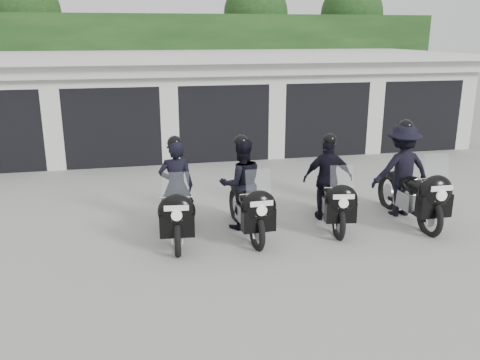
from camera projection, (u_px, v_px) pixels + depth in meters
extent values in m
plane|color=gray|center=(277.00, 230.00, 9.67)|extent=(80.00, 80.00, 0.00)
cube|color=silver|center=(208.00, 100.00, 17.26)|extent=(16.00, 6.00, 2.80)
cube|color=silver|center=(208.00, 56.00, 16.65)|extent=(16.40, 6.80, 0.16)
cube|color=silver|center=(225.00, 69.00, 13.86)|extent=(16.40, 0.12, 0.40)
cube|color=black|center=(224.00, 157.00, 14.78)|extent=(16.00, 0.06, 0.24)
cube|color=black|center=(2.00, 124.00, 14.40)|extent=(2.60, 2.60, 2.20)
cube|color=silver|center=(53.00, 118.00, 13.64)|extent=(0.50, 0.50, 2.80)
cube|color=black|center=(114.00, 121.00, 15.03)|extent=(2.60, 2.60, 2.20)
cube|color=silver|center=(109.00, 75.00, 13.65)|extent=(2.60, 0.50, 0.60)
cube|color=silver|center=(169.00, 114.00, 14.27)|extent=(0.50, 0.50, 2.80)
cube|color=black|center=(217.00, 117.00, 15.65)|extent=(2.60, 2.60, 2.20)
cube|color=silver|center=(223.00, 74.00, 14.27)|extent=(2.60, 0.50, 0.60)
cube|color=silver|center=(275.00, 111.00, 14.90)|extent=(0.50, 0.50, 2.80)
cube|color=black|center=(312.00, 114.00, 16.28)|extent=(2.60, 2.60, 2.20)
cube|color=silver|center=(326.00, 72.00, 14.90)|extent=(2.60, 0.50, 0.60)
cube|color=silver|center=(372.00, 108.00, 15.52)|extent=(0.50, 0.50, 2.80)
cube|color=black|center=(400.00, 111.00, 16.91)|extent=(2.60, 2.60, 2.20)
cube|color=silver|center=(422.00, 70.00, 15.53)|extent=(2.60, 0.50, 0.60)
cube|color=silver|center=(462.00, 105.00, 16.15)|extent=(0.50, 0.50, 2.80)
cube|color=black|center=(193.00, 69.00, 20.80)|extent=(20.00, 2.00, 4.30)
sphere|color=black|center=(25.00, 12.00, 20.26)|extent=(2.80, 2.80, 2.80)
cylinder|color=black|center=(33.00, 82.00, 21.03)|extent=(0.24, 0.24, 3.30)
sphere|color=black|center=(256.00, 14.00, 22.18)|extent=(2.80, 2.80, 2.80)
cylinder|color=black|center=(255.00, 77.00, 22.95)|extent=(0.24, 0.24, 3.30)
sphere|color=black|center=(352.00, 14.00, 23.09)|extent=(2.80, 2.80, 2.80)
cylinder|color=black|center=(348.00, 76.00, 23.86)|extent=(0.24, 0.24, 3.30)
torus|color=black|center=(178.00, 236.00, 8.56)|extent=(0.18, 0.74, 0.73)
torus|color=black|center=(177.00, 208.00, 9.93)|extent=(0.18, 0.74, 0.73)
cube|color=#A3A3A8|center=(177.00, 217.00, 9.25)|extent=(0.31, 0.57, 0.32)
cube|color=black|center=(178.00, 226.00, 9.27)|extent=(0.20, 1.30, 0.06)
ellipsoid|color=black|center=(177.00, 202.00, 8.99)|extent=(0.37, 0.60, 0.29)
cube|color=black|center=(177.00, 194.00, 9.39)|extent=(0.31, 0.57, 0.10)
ellipsoid|color=black|center=(177.00, 212.00, 8.35)|extent=(0.66, 0.39, 0.60)
cube|color=black|center=(177.00, 225.00, 8.42)|extent=(0.60, 0.27, 0.40)
cube|color=#B2BFC6|center=(176.00, 188.00, 8.27)|extent=(0.45, 0.16, 0.51)
cylinder|color=silver|center=(176.00, 197.00, 8.49)|extent=(0.56, 0.08, 0.03)
cube|color=white|center=(176.00, 208.00, 8.16)|extent=(0.40, 0.05, 0.09)
cube|color=white|center=(177.00, 218.00, 8.24)|extent=(0.18, 0.03, 0.10)
imported|color=black|center=(176.00, 187.00, 9.37)|extent=(0.68, 0.48, 1.75)
sphere|color=black|center=(175.00, 143.00, 9.14)|extent=(0.27, 0.27, 0.27)
torus|color=black|center=(257.00, 231.00, 8.80)|extent=(0.15, 0.73, 0.72)
torus|color=black|center=(236.00, 205.00, 10.11)|extent=(0.15, 0.73, 0.72)
cube|color=#A3A3A8|center=(245.00, 213.00, 9.45)|extent=(0.29, 0.56, 0.32)
cube|color=black|center=(246.00, 222.00, 9.48)|extent=(0.15, 1.29, 0.06)
ellipsoid|color=black|center=(248.00, 199.00, 9.20)|extent=(0.35, 0.59, 0.28)
cube|color=black|center=(242.00, 191.00, 9.59)|extent=(0.29, 0.56, 0.10)
ellipsoid|color=black|center=(259.00, 207.00, 8.59)|extent=(0.64, 0.36, 0.59)
cube|color=black|center=(258.00, 220.00, 8.66)|extent=(0.59, 0.25, 0.40)
cube|color=#B2BFC6|center=(258.00, 184.00, 8.51)|extent=(0.44, 0.14, 0.50)
cylinder|color=silver|center=(255.00, 194.00, 8.73)|extent=(0.55, 0.06, 0.03)
cube|color=white|center=(262.00, 204.00, 8.40)|extent=(0.40, 0.04, 0.09)
cube|color=white|center=(261.00, 213.00, 8.48)|extent=(0.18, 0.03, 0.10)
imported|color=black|center=(241.00, 184.00, 9.57)|extent=(0.88, 0.71, 1.74)
sphere|color=black|center=(241.00, 142.00, 9.34)|extent=(0.27, 0.27, 0.27)
torus|color=black|center=(339.00, 222.00, 9.24)|extent=(0.21, 0.70, 0.70)
torus|color=black|center=(322.00, 198.00, 10.56)|extent=(0.21, 0.70, 0.70)
cube|color=#A3A3A8|center=(330.00, 206.00, 9.90)|extent=(0.32, 0.55, 0.30)
cube|color=black|center=(330.00, 214.00, 9.92)|extent=(0.26, 1.24, 0.06)
ellipsoid|color=black|center=(333.00, 193.00, 9.65)|extent=(0.39, 0.59, 0.27)
cube|color=black|center=(328.00, 185.00, 10.04)|extent=(0.32, 0.55, 0.10)
ellipsoid|color=black|center=(341.00, 200.00, 9.04)|extent=(0.64, 0.40, 0.57)
cube|color=black|center=(340.00, 212.00, 9.10)|extent=(0.58, 0.29, 0.38)
cube|color=#B2BFC6|center=(342.00, 179.00, 8.96)|extent=(0.43, 0.17, 0.49)
cylinder|color=silver|center=(339.00, 188.00, 9.18)|extent=(0.53, 0.10, 0.03)
cube|color=white|center=(344.00, 197.00, 8.85)|extent=(0.38, 0.07, 0.09)
cube|color=white|center=(343.00, 206.00, 8.93)|extent=(0.17, 0.04, 0.10)
imported|color=black|center=(328.00, 179.00, 10.02)|extent=(1.05, 0.70, 1.67)
sphere|color=black|center=(330.00, 140.00, 9.80)|extent=(0.26, 0.26, 0.26)
torus|color=black|center=(430.00, 217.00, 9.39)|extent=(0.13, 0.79, 0.79)
torus|color=black|center=(388.00, 192.00, 10.84)|extent=(0.13, 0.79, 0.79)
cube|color=#A3A3A8|center=(407.00, 200.00, 10.11)|extent=(0.29, 0.60, 0.34)
cube|color=black|center=(407.00, 208.00, 10.14)|extent=(0.10, 1.40, 0.06)
ellipsoid|color=black|center=(414.00, 185.00, 9.84)|extent=(0.36, 0.62, 0.31)
cube|color=black|center=(402.00, 177.00, 10.26)|extent=(0.29, 0.60, 0.11)
ellipsoid|color=black|center=(435.00, 192.00, 9.16)|extent=(0.68, 0.36, 0.65)
cube|color=black|center=(434.00, 205.00, 9.23)|extent=(0.63, 0.24, 0.43)
cube|color=#B2BFC6|center=(437.00, 169.00, 9.07)|extent=(0.48, 0.13, 0.55)
cylinder|color=silver|center=(430.00, 179.00, 9.31)|extent=(0.60, 0.04, 0.03)
cube|color=white|center=(442.00, 188.00, 8.96)|extent=(0.43, 0.02, 0.10)
cube|color=white|center=(440.00, 198.00, 9.04)|extent=(0.19, 0.02, 0.11)
imported|color=black|center=(402.00, 170.00, 10.24)|extent=(1.23, 0.64, 1.89)
sphere|color=black|center=(406.00, 127.00, 10.00)|extent=(0.29, 0.29, 0.29)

